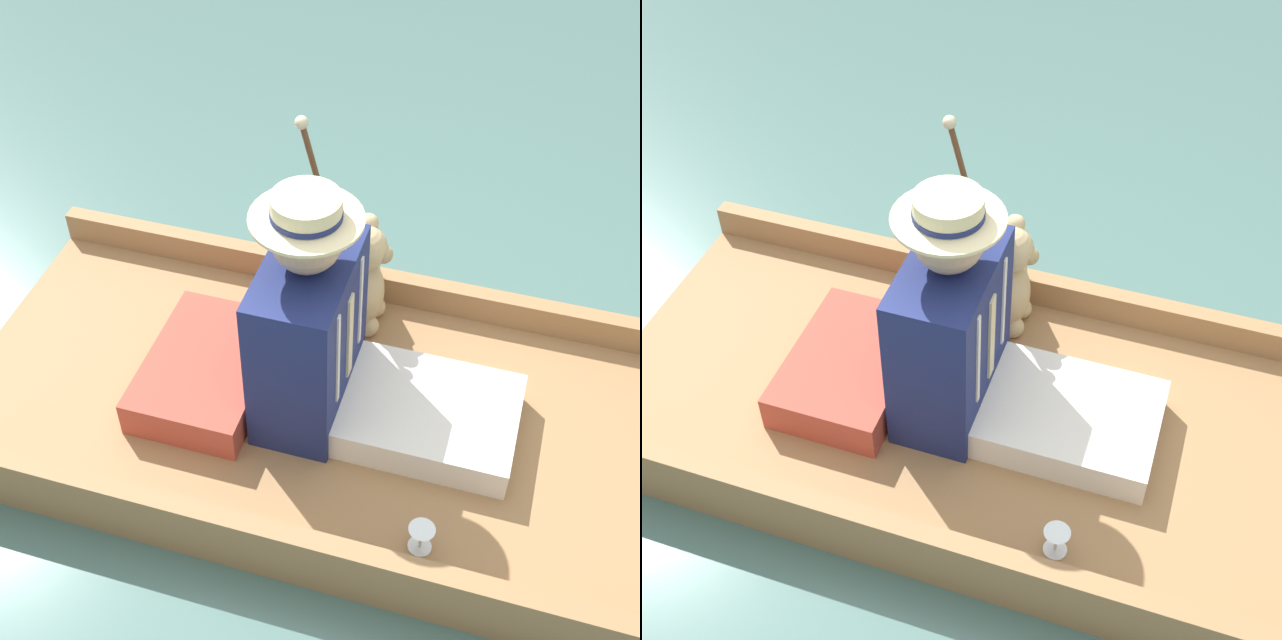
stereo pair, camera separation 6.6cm
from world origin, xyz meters
TOP-DOWN VIEW (x-y plane):
  - ground_plane at (0.00, 0.00)m, footprint 16.00×16.00m
  - punt_boat at (0.00, 0.00)m, footprint 1.15×2.67m
  - seat_cushion at (0.02, -0.54)m, footprint 0.54×0.37m
  - seated_person at (-0.01, -0.12)m, footprint 0.45×0.81m
  - teddy_bear at (-0.40, -0.14)m, footprint 0.30×0.18m
  - wine_glass at (0.42, 0.24)m, footprint 0.08×0.08m
  - walking_cane at (-0.47, -0.30)m, footprint 0.04×0.21m

SIDE VIEW (x-z plane):
  - ground_plane at x=0.00m, z-range 0.00..0.00m
  - punt_boat at x=0.00m, z-range -0.04..0.17m
  - seat_cushion at x=0.02m, z-range 0.10..0.23m
  - wine_glass at x=0.42m, z-range 0.12..0.22m
  - teddy_bear at x=-0.40m, z-range 0.09..0.52m
  - seated_person at x=-0.01m, z-range -0.02..0.79m
  - walking_cane at x=-0.47m, z-range 0.17..0.91m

